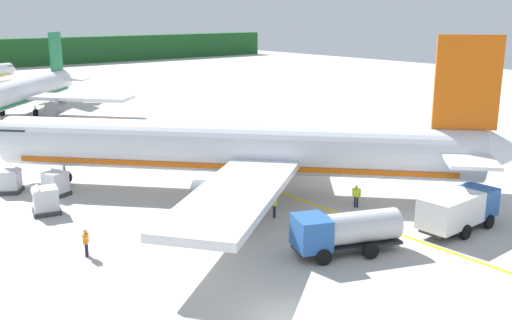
{
  "coord_description": "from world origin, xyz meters",
  "views": [
    {
      "loc": [
        -16.0,
        -17.02,
        13.35
      ],
      "look_at": [
        9.76,
        14.36,
        3.01
      ],
      "focal_mm": 40.78,
      "sensor_mm": 36.0,
      "label": 1
    }
  ],
  "objects": [
    {
      "name": "airliner_foreground",
      "position": [
        9.99,
        16.52,
        3.39
      ],
      "size": [
        30.91,
        33.35,
        11.9
      ],
      "color": "silver",
      "rests_on": "ground"
    },
    {
      "name": "airliner_mid_apron",
      "position": [
        7.41,
        61.14,
        2.99
      ],
      "size": [
        28.0,
        28.68,
        10.48
      ],
      "color": "white",
      "rests_on": "ground"
    },
    {
      "name": "service_truck_fuel",
      "position": [
        15.65,
        1.54,
        1.44
      ],
      "size": [
        6.17,
        2.54,
        2.48
      ],
      "color": "#2659A5",
      "rests_on": "ground"
    },
    {
      "name": "service_truck_baggage",
      "position": [
        7.44,
        3.61,
        1.4
      ],
      "size": [
        6.54,
        4.19,
        2.4
      ],
      "color": "#2659A5",
      "rests_on": "ground"
    },
    {
      "name": "cargo_container_near",
      "position": [
        -1.2,
        24.58,
        0.93
      ],
      "size": [
        2.11,
        2.11,
        1.97
      ],
      "color": "#333338",
      "rests_on": "ground"
    },
    {
      "name": "cargo_container_mid",
      "position": [
        -3.23,
        21.16,
        0.92
      ],
      "size": [
        2.16,
        2.16,
        1.95
      ],
      "color": "#333338",
      "rests_on": "ground"
    },
    {
      "name": "cargo_container_far",
      "position": [
        -3.6,
        27.62,
        0.88
      ],
      "size": [
        2.32,
        2.32,
        1.87
      ],
      "color": "#333338",
      "rests_on": "ground"
    },
    {
      "name": "crew_marshaller",
      "position": [
        14.11,
        8.54,
        0.94
      ],
      "size": [
        0.39,
        0.59,
        1.61
      ],
      "color": "#191E33",
      "rests_on": "ground"
    },
    {
      "name": "crew_loader_left",
      "position": [
        8.29,
        10.63,
        1.02
      ],
      "size": [
        0.56,
        0.42,
        1.73
      ],
      "color": "#191E33",
      "rests_on": "ground"
    },
    {
      "name": "crew_loader_right",
      "position": [
        -4.09,
        12.52,
        0.95
      ],
      "size": [
        0.46,
        0.52,
        1.62
      ],
      "color": "#191E33",
      "rests_on": "ground"
    },
    {
      "name": "apron_guide_line",
      "position": [
        12.27,
        11.94,
        0.01
      ],
      "size": [
        0.3,
        60.0,
        0.01
      ],
      "primitive_type": "cube",
      "color": "yellow",
      "rests_on": "ground"
    }
  ]
}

